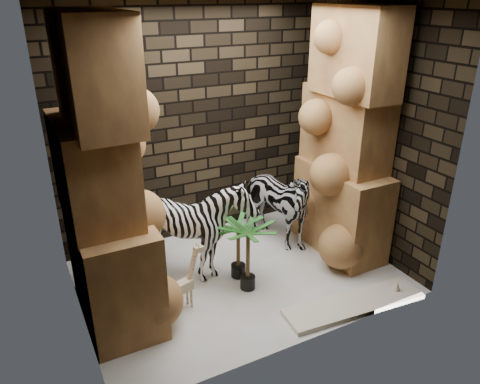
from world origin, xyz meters
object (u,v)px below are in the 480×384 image
giraffe_toy (181,281)px  palm_back (248,257)px  surfboard (354,304)px  zebra_left (195,234)px  palm_front (238,249)px  zebra_right (273,198)px

giraffe_toy → palm_back: bearing=-15.6°
surfboard → zebra_left: bearing=139.4°
zebra_left → giraffe_toy: zebra_left is taller
palm_front → palm_back: (-0.01, -0.26, 0.03)m
palm_front → giraffe_toy: bearing=-160.6°
giraffe_toy → surfboard: (1.63, -0.78, -0.33)m
zebra_left → palm_front: 0.52m
palm_back → zebra_left: bearing=131.1°
palm_front → zebra_left: bearing=153.2°
zebra_right → palm_back: size_ratio=1.63×
palm_front → surfboard: 1.39m
zebra_right → surfboard: (0.08, -1.55, -0.62)m
giraffe_toy → palm_back: size_ratio=0.90×
zebra_left → surfboard: 1.87m
giraffe_toy → zebra_right: bearing=9.1°
zebra_left → zebra_right: bearing=6.8°
zebra_left → palm_back: size_ratio=1.56×
palm_back → zebra_right: bearing=44.3°
palm_back → surfboard: size_ratio=0.51×
zebra_right → giraffe_toy: 1.75m
giraffe_toy → surfboard: bearing=-42.9°
zebra_left → palm_back: zebra_left is taller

